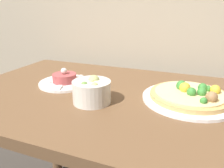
% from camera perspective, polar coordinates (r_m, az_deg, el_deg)
% --- Properties ---
extents(dining_table, '(1.08, 0.70, 0.76)m').
position_cam_1_polar(dining_table, '(0.84, -1.55, -10.27)').
color(dining_table, brown).
rests_on(dining_table, ground_plane).
extents(pizza_plate, '(0.30, 0.30, 0.06)m').
position_cam_1_polar(pizza_plate, '(0.76, 19.69, -2.96)').
color(pizza_plate, white).
rests_on(pizza_plate, dining_table).
extents(tartare_plate, '(0.20, 0.20, 0.07)m').
position_cam_1_polar(tartare_plate, '(0.89, -12.26, 0.88)').
color(tartare_plate, white).
rests_on(tartare_plate, dining_table).
extents(small_bowl, '(0.12, 0.12, 0.09)m').
position_cam_1_polar(small_bowl, '(0.70, -5.30, -1.82)').
color(small_bowl, silver).
rests_on(small_bowl, dining_table).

